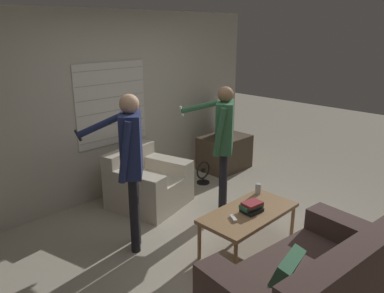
% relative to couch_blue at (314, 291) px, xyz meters
% --- Properties ---
extents(ground_plane, '(16.00, 16.00, 0.00)m').
position_rel_couch_blue_xyz_m(ground_plane, '(0.47, 1.31, -0.34)').
color(ground_plane, '#B2A893').
extents(wall_back, '(5.20, 0.08, 2.55)m').
position_rel_couch_blue_xyz_m(wall_back, '(0.47, 3.34, 0.94)').
color(wall_back, '#BCB7A8').
rests_on(wall_back, ground_plane).
extents(couch_blue, '(1.72, 1.09, 0.91)m').
position_rel_couch_blue_xyz_m(couch_blue, '(0.00, 0.00, 0.00)').
color(couch_blue, '#4C3833').
rests_on(couch_blue, ground_plane).
extents(armchair_beige, '(1.08, 1.07, 0.75)m').
position_rel_couch_blue_xyz_m(armchair_beige, '(0.45, 2.69, -0.04)').
color(armchair_beige, beige).
rests_on(armchair_beige, ground_plane).
extents(coffee_table, '(1.11, 0.56, 0.45)m').
position_rel_couch_blue_xyz_m(coffee_table, '(0.54, 1.05, 0.07)').
color(coffee_table, '#9E754C').
rests_on(coffee_table, ground_plane).
extents(tv_stand, '(0.81, 0.60, 0.57)m').
position_rel_couch_blue_xyz_m(tv_stand, '(2.23, 2.82, -0.05)').
color(tv_stand, '#4C3D2D').
rests_on(tv_stand, ground_plane).
extents(tv, '(0.66, 0.52, 0.51)m').
position_rel_couch_blue_xyz_m(tv, '(2.23, 2.83, 0.49)').
color(tv, '#B2B2B7').
rests_on(tv, tv_stand).
extents(person_left_standing, '(0.54, 0.79, 1.70)m').
position_rel_couch_blue_xyz_m(person_left_standing, '(-0.32, 1.93, 0.74)').
color(person_left_standing, black).
rests_on(person_left_standing, ground_plane).
extents(person_right_standing, '(0.50, 0.83, 1.65)m').
position_rel_couch_blue_xyz_m(person_right_standing, '(1.00, 1.82, 0.70)').
color(person_right_standing, black).
rests_on(person_right_standing, ground_plane).
extents(book_stack, '(0.26, 0.19, 0.11)m').
position_rel_couch_blue_xyz_m(book_stack, '(0.56, 1.03, 0.17)').
color(book_stack, black).
rests_on(book_stack, coffee_table).
extents(soda_can, '(0.07, 0.07, 0.13)m').
position_rel_couch_blue_xyz_m(soda_can, '(0.97, 1.24, 0.18)').
color(soda_can, silver).
rests_on(soda_can, coffee_table).
extents(spare_remote, '(0.10, 0.13, 0.02)m').
position_rel_couch_blue_xyz_m(spare_remote, '(0.29, 1.05, 0.13)').
color(spare_remote, white).
rests_on(spare_remote, coffee_table).
extents(floor_fan, '(0.28, 0.20, 0.35)m').
position_rel_couch_blue_xyz_m(floor_fan, '(1.51, 2.64, -0.18)').
color(floor_fan, black).
rests_on(floor_fan, ground_plane).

